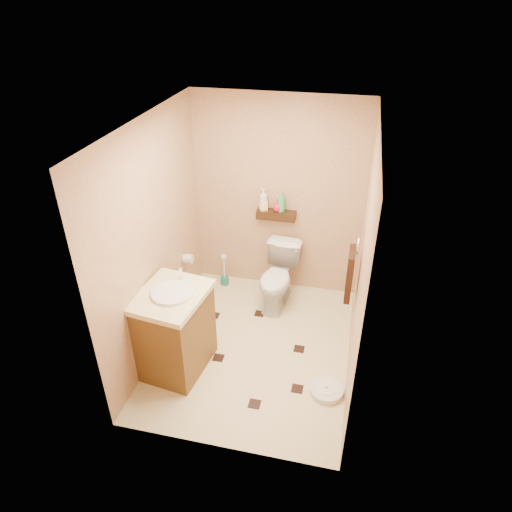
# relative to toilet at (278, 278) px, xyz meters

# --- Properties ---
(ground) EXTENTS (2.50, 2.50, 0.00)m
(ground) POSITION_rel_toilet_xyz_m (-0.10, -0.83, -0.37)
(ground) COLOR beige
(ground) RESTS_ON ground
(wall_back) EXTENTS (2.00, 0.04, 2.40)m
(wall_back) POSITION_rel_toilet_xyz_m (-0.10, 0.42, 0.83)
(wall_back) COLOR tan
(wall_back) RESTS_ON ground
(wall_front) EXTENTS (2.00, 0.04, 2.40)m
(wall_front) POSITION_rel_toilet_xyz_m (-0.10, -2.08, 0.83)
(wall_front) COLOR tan
(wall_front) RESTS_ON ground
(wall_left) EXTENTS (0.04, 2.50, 2.40)m
(wall_left) POSITION_rel_toilet_xyz_m (-1.10, -0.83, 0.83)
(wall_left) COLOR tan
(wall_left) RESTS_ON ground
(wall_right) EXTENTS (0.04, 2.50, 2.40)m
(wall_right) POSITION_rel_toilet_xyz_m (0.90, -0.83, 0.83)
(wall_right) COLOR tan
(wall_right) RESTS_ON ground
(ceiling) EXTENTS (2.00, 2.50, 0.02)m
(ceiling) POSITION_rel_toilet_xyz_m (-0.10, -0.83, 2.03)
(ceiling) COLOR white
(ceiling) RESTS_ON wall_back
(wall_shelf) EXTENTS (0.46, 0.14, 0.10)m
(wall_shelf) POSITION_rel_toilet_xyz_m (-0.10, 0.34, 0.65)
(wall_shelf) COLOR #311E0D
(wall_shelf) RESTS_ON wall_back
(floor_accents) EXTENTS (1.23, 1.43, 0.01)m
(floor_accents) POSITION_rel_toilet_xyz_m (-0.06, -0.90, -0.36)
(floor_accents) COLOR black
(floor_accents) RESTS_ON ground
(toilet) EXTENTS (0.47, 0.75, 0.73)m
(toilet) POSITION_rel_toilet_xyz_m (0.00, 0.00, 0.00)
(toilet) COLOR white
(toilet) RESTS_ON ground
(vanity) EXTENTS (0.70, 0.81, 1.04)m
(vanity) POSITION_rel_toilet_xyz_m (-0.80, -1.25, 0.10)
(vanity) COLOR brown
(vanity) RESTS_ON ground
(bathroom_scale) EXTENTS (0.41, 0.41, 0.07)m
(bathroom_scale) POSITION_rel_toilet_xyz_m (0.72, -1.29, -0.34)
(bathroom_scale) COLOR silver
(bathroom_scale) RESTS_ON ground
(toilet_brush) EXTENTS (0.10, 0.10, 0.45)m
(toilet_brush) POSITION_rel_toilet_xyz_m (-0.74, 0.24, -0.21)
(toilet_brush) COLOR #1B6F63
(toilet_brush) RESTS_ON ground
(towel_ring) EXTENTS (0.12, 0.30, 0.76)m
(towel_ring) POSITION_rel_toilet_xyz_m (0.81, -0.58, 0.58)
(towel_ring) COLOR silver
(towel_ring) RESTS_ON wall_right
(toilet_paper) EXTENTS (0.12, 0.11, 0.12)m
(toilet_paper) POSITION_rel_toilet_xyz_m (-1.04, -0.18, 0.23)
(toilet_paper) COLOR silver
(toilet_paper) RESTS_ON wall_left
(bottle_a) EXTENTS (0.14, 0.14, 0.27)m
(bottle_a) POSITION_rel_toilet_xyz_m (-0.25, 0.34, 0.84)
(bottle_a) COLOR silver
(bottle_a) RESTS_ON wall_shelf
(bottle_b) EXTENTS (0.11, 0.11, 0.18)m
(bottle_b) POSITION_rel_toilet_xyz_m (-0.25, 0.34, 0.79)
(bottle_b) COLOR yellow
(bottle_b) RESTS_ON wall_shelf
(bottle_c) EXTENTS (0.12, 0.12, 0.15)m
(bottle_c) POSITION_rel_toilet_xyz_m (-0.08, 0.34, 0.78)
(bottle_c) COLOR red
(bottle_c) RESTS_ON wall_shelf
(bottle_d) EXTENTS (0.13, 0.13, 0.24)m
(bottle_d) POSITION_rel_toilet_xyz_m (-0.05, 0.34, 0.82)
(bottle_d) COLOR #38A85D
(bottle_d) RESTS_ON wall_shelf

